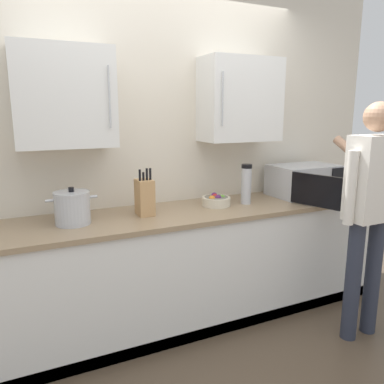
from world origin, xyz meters
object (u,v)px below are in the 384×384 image
at_px(microwave_oven, 303,181).
at_px(person_figure, 369,202).
at_px(thermos_flask, 246,184).
at_px(fruit_bowl, 216,200).
at_px(knife_block, 145,197).
at_px(stock_pot, 72,208).

height_order(microwave_oven, person_figure, person_figure).
bearing_deg(person_figure, microwave_oven, 84.25).
xyz_separation_m(thermos_flask, person_figure, (0.54, -0.73, -0.04)).
distance_m(fruit_bowl, person_figure, 1.11).
relative_size(thermos_flask, person_figure, 0.19).
relative_size(knife_block, fruit_bowl, 1.52).
xyz_separation_m(knife_block, stock_pot, (-0.50, -0.02, -0.02)).
relative_size(microwave_oven, fruit_bowl, 3.51).
bearing_deg(thermos_flask, fruit_bowl, 170.08).
bearing_deg(thermos_flask, knife_block, 178.48).
height_order(knife_block, stock_pot, knife_block).
bearing_deg(microwave_oven, stock_pot, -179.07).
xyz_separation_m(microwave_oven, fruit_bowl, (-0.86, 0.01, -0.09)).
distance_m(knife_block, stock_pot, 0.51).
distance_m(stock_pot, person_figure, 2.03).
height_order(knife_block, thermos_flask, knife_block).
bearing_deg(knife_block, person_figure, -28.57).
bearing_deg(thermos_flask, person_figure, -53.75).
distance_m(microwave_oven, fruit_bowl, 0.87).
height_order(stock_pot, thermos_flask, thermos_flask).
bearing_deg(knife_block, thermos_flask, -1.52).
distance_m(microwave_oven, stock_pot, 1.97).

